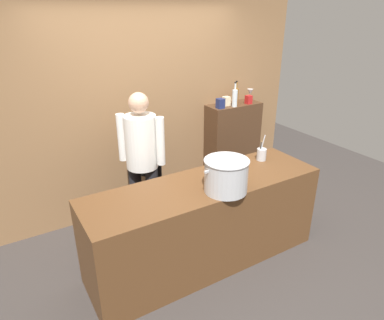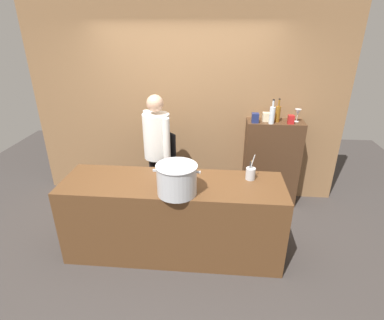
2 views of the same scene
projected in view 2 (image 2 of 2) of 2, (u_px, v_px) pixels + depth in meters
name	position (u px, v px, depth m)	size (l,w,h in m)	color
ground_plane	(174.00, 249.00, 3.57)	(8.00, 8.00, 0.00)	#383330
brick_back_panel	(186.00, 97.00, 4.21)	(4.40, 0.10, 3.00)	olive
prep_counter	(173.00, 217.00, 3.38)	(2.38, 0.70, 0.90)	brown
bar_cabinet	(271.00, 163.00, 4.29)	(0.76, 0.32, 1.24)	#472D1C
chef	(158.00, 148.00, 3.90)	(0.44, 0.44, 1.66)	black
stockpot_large	(177.00, 179.00, 2.93)	(0.46, 0.41, 0.30)	#B7BABF
utensil_crock	(250.00, 173.00, 3.23)	(0.10, 0.10, 0.29)	#B7BABF
wine_bottle_clear	(272.00, 115.00, 3.89)	(0.07, 0.07, 0.32)	silver
wine_bottle_amber	(278.00, 114.00, 3.96)	(0.06, 0.06, 0.31)	#8C5919
wine_glass_short	(298.00, 113.00, 3.96)	(0.08, 0.08, 0.17)	silver
spice_tin_cream	(266.00, 117.00, 4.01)	(0.09, 0.09, 0.12)	beige
spice_tin_red	(291.00, 119.00, 3.91)	(0.08, 0.08, 0.11)	red
spice_tin_navy	(255.00, 118.00, 3.95)	(0.09, 0.09, 0.13)	navy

